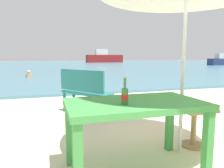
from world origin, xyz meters
name	(u,v)px	position (x,y,z in m)	size (l,w,h in m)	color
sea_water	(61,65)	(0.00, 30.00, 0.04)	(120.00, 50.00, 0.08)	teal
picnic_table_green	(135,112)	(-1.09, 0.44, 0.65)	(1.40, 0.80, 0.76)	#3D8C42
beer_bottle_amber	(125,95)	(-1.24, 0.34, 0.85)	(0.07, 0.07, 0.26)	#2D662D
side_table_wood	(194,121)	(-0.07, 0.78, 0.35)	(0.44, 0.44, 0.54)	#9E7A51
bench_teal_center	(84,89)	(-1.21, 2.80, 0.54)	(1.00, 1.18, 0.95)	#237275
swimmer_person	(29,75)	(-2.94, 10.91, 0.24)	(0.34, 0.34, 0.41)	tan
boat_sailboat	(104,58)	(9.46, 41.14, 1.06)	(7.53, 2.05, 2.74)	maroon
boat_ferry	(223,61)	(21.60, 22.09, 0.66)	(4.42, 1.20, 1.61)	navy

